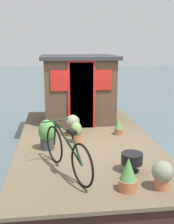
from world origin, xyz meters
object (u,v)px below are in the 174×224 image
potted_plant_ivy (47,134)px  charcoal_grill (132,159)px  houseboat_cabin (79,88)px  potted_plant_rosemary (73,124)px  potted_plant_basil (118,127)px  potted_plant_succulent (76,132)px  bicycle (67,152)px  potted_plant_mint (162,174)px  potted_plant_fern (128,175)px

potted_plant_ivy → charcoal_grill: size_ratio=1.70×
houseboat_cabin → potted_plant_rosemary: (-1.42, 0.28, -0.66)m
potted_plant_basil → potted_plant_succulent: potted_plant_succulent is taller
houseboat_cabin → potted_plant_basil: bearing=-150.6°
potted_plant_rosemary → potted_plant_basil: bearing=-92.8°
bicycle → charcoal_grill: size_ratio=4.38×
potted_plant_basil → bicycle: bearing=145.5°
houseboat_cabin → potted_plant_mint: houseboat_cabin is taller
potted_plant_basil → potted_plant_succulent: (-0.44, 1.06, 0.04)m
potted_plant_fern → potted_plant_rosemary: potted_plant_fern is taller
potted_plant_basil → potted_plant_ivy: (-0.79, 1.70, 0.13)m
potted_plant_rosemary → houseboat_cabin: bearing=-11.3°
bicycle → potted_plant_rosemary: bicycle is taller
bicycle → potted_plant_ivy: (1.18, 0.35, -0.06)m
potted_plant_fern → potted_plant_ivy: 2.24m
potted_plant_rosemary → charcoal_grill: size_ratio=1.36×
potted_plant_rosemary → potted_plant_succulent: bearing=-174.6°
potted_plant_fern → potted_plant_basil: 2.70m
potted_plant_fern → potted_plant_mint: 0.52m
potted_plant_mint → charcoal_grill: (0.64, 0.29, -0.02)m
potted_plant_mint → bicycle: bearing=62.9°
bicycle → potted_plant_basil: bearing=-34.5°
bicycle → potted_plant_succulent: bearing=-10.6°
potted_plant_succulent → potted_plant_mint: bearing=-153.6°
potted_plant_rosemary → potted_plant_fern: bearing=-166.9°
potted_plant_basil → charcoal_grill: 2.05m
bicycle → potted_plant_rosemary: 2.04m
houseboat_cabin → potted_plant_basil: houseboat_cabin is taller
bicycle → potted_plant_rosemary: bearing=-6.7°
charcoal_grill → potted_plant_mint: bearing=-155.8°
potted_plant_succulent → charcoal_grill: size_ratio=1.24×
potted_plant_rosemary → charcoal_grill: 2.27m
bicycle → potted_plant_fern: bearing=-128.7°
potted_plant_mint → charcoal_grill: 0.70m
potted_plant_fern → charcoal_grill: potted_plant_fern is taller
potted_plant_mint → potted_plant_rosemary: (2.73, 1.16, 0.03)m
houseboat_cabin → potted_plant_rosemary: bearing=168.7°
potted_plant_basil → charcoal_grill: (-2.04, 0.24, 0.03)m
potted_plant_fern → potted_plant_succulent: bearing=14.7°
potted_plant_succulent → houseboat_cabin: bearing=-7.0°
potted_plant_succulent → potted_plant_rosemary: bearing=5.4°
potted_plant_mint → potted_plant_succulent: bearing=26.4°
bicycle → potted_plant_fern: size_ratio=3.09×
houseboat_cabin → bicycle: size_ratio=1.28×
potted_plant_ivy → potted_plant_rosemary: bearing=-35.1°
potted_plant_basil → potted_plant_mint: (-2.68, -0.04, 0.05)m
bicycle → potted_plant_mint: bearing=-117.1°
bicycle → potted_plant_rosemary: size_ratio=3.21×
potted_plant_basil → potted_plant_rosemary: 1.12m
houseboat_cabin → potted_plant_ivy: houseboat_cabin is taller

